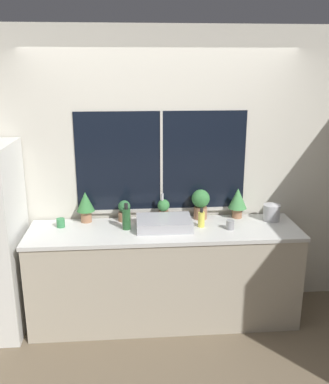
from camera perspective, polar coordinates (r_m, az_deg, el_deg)
ground_plane at (r=4.06m, az=0.36°, el=-18.76°), size 14.00×14.00×0.00m
wall_back at (r=4.13m, az=-0.45°, el=2.60°), size 8.00×0.09×2.70m
counter at (r=4.09m, az=-0.02°, el=-10.93°), size 2.47×0.65×0.92m
sink at (r=3.91m, az=-0.02°, el=-4.14°), size 0.50×0.41×0.26m
potted_plant_far_left at (r=4.08m, az=-10.48°, el=-1.61°), size 0.17×0.17×0.29m
potted_plant_left at (r=4.08m, az=-5.38°, el=-2.50°), size 0.12×0.12×0.20m
potted_plant_center at (r=4.09m, az=-0.13°, el=-2.25°), size 0.12×0.12×0.20m
potted_plant_right at (r=4.12m, az=4.83°, el=-1.37°), size 0.17×0.17×0.29m
potted_plant_far_right at (r=4.18m, az=9.73°, el=-1.07°), size 0.18×0.18×0.30m
soap_bottle at (r=3.94m, az=4.93°, el=-3.60°), size 0.06×0.06×0.18m
bottle_tall at (r=3.88m, az=-5.10°, el=-3.53°), size 0.08×0.08×0.24m
mug_grey at (r=3.92m, az=8.73°, el=-4.35°), size 0.07×0.07×0.08m
mug_green at (r=4.04m, az=-13.67°, el=-4.02°), size 0.07×0.07×0.08m
kettle at (r=4.21m, az=14.09°, el=-2.59°), size 0.16×0.16×0.17m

